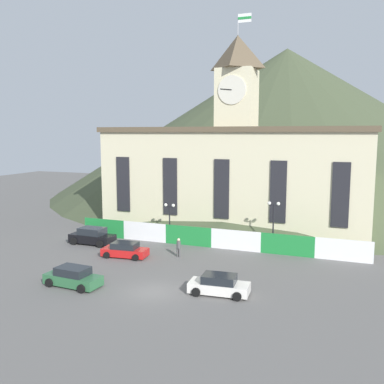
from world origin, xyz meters
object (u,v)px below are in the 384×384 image
(car_black_suv, at_px, (92,236))
(pedestrian, at_px, (179,247))
(car_white_taxi, at_px, (219,285))
(car_green_wagon, at_px, (73,277))
(car_red_sedan, at_px, (125,250))
(street_lamp_far_left, at_px, (170,214))
(street_lamp_center, at_px, (273,216))

(car_black_suv, xyz_separation_m, pedestrian, (10.66, -1.11, 0.18))
(car_white_taxi, height_order, car_black_suv, car_black_suv)
(car_green_wagon, bearing_deg, car_black_suv, -58.87)
(pedestrian, bearing_deg, car_white_taxi, -126.26)
(car_green_wagon, height_order, car_red_sedan, car_green_wagon)
(car_white_taxi, bearing_deg, pedestrian, -54.56)
(car_white_taxi, bearing_deg, car_red_sedan, -32.10)
(street_lamp_far_left, height_order, car_green_wagon, street_lamp_far_left)
(car_white_taxi, distance_m, pedestrian, 10.25)
(street_lamp_far_left, bearing_deg, car_green_wagon, -95.08)
(street_lamp_center, xyz_separation_m, car_white_taxi, (-1.57, -12.88, -3.05))
(car_red_sedan, bearing_deg, street_lamp_far_left, 71.27)
(street_lamp_far_left, relative_size, car_green_wagon, 0.91)
(car_green_wagon, bearing_deg, street_lamp_center, -126.29)
(street_lamp_center, relative_size, pedestrian, 2.78)
(street_lamp_far_left, xyz_separation_m, car_black_suv, (-7.43, -3.95, -2.35))
(car_red_sedan, bearing_deg, car_black_suv, 147.01)
(street_lamp_far_left, bearing_deg, pedestrian, -57.44)
(car_green_wagon, distance_m, car_red_sedan, 8.49)
(car_white_taxi, relative_size, pedestrian, 2.49)
(car_black_suv, distance_m, pedestrian, 10.72)
(street_lamp_center, bearing_deg, car_white_taxi, -96.96)
(street_lamp_far_left, height_order, car_white_taxi, street_lamp_far_left)
(street_lamp_far_left, xyz_separation_m, car_white_taxi, (9.85, -12.88, -2.48))
(car_red_sedan, relative_size, car_black_suv, 0.93)
(street_lamp_far_left, bearing_deg, car_black_suv, -152.01)
(car_green_wagon, bearing_deg, street_lamp_far_left, -91.73)
(car_red_sedan, bearing_deg, pedestrian, 15.81)
(street_lamp_far_left, bearing_deg, car_white_taxi, -52.58)
(car_white_taxi, xyz_separation_m, car_black_suv, (-17.29, 8.93, 0.14))
(car_white_taxi, bearing_deg, car_black_suv, -32.15)
(street_lamp_center, xyz_separation_m, car_green_wagon, (-12.80, -15.45, -3.02))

